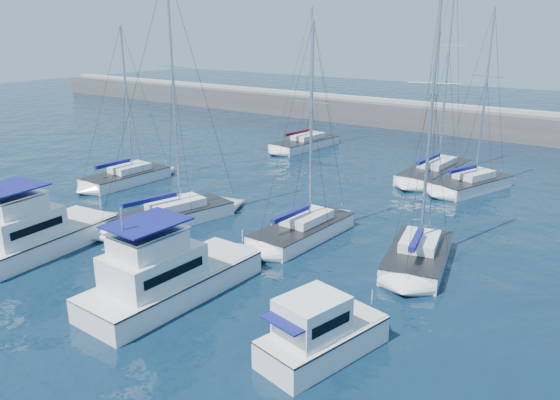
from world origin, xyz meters
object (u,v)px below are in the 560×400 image
Objects in this scene: sailboat_mid_b at (170,215)px; sailboat_mid_c at (303,230)px; sailboat_mid_e at (418,255)px; sailboat_back_a at (305,143)px; motor_yacht_stbd_inner at (166,277)px; motor_yacht_port_inner at (31,234)px; sailboat_mid_a at (126,177)px; sailboat_back_c at (470,184)px; sailboat_back_b at (434,171)px; motor_yacht_stbd_outer at (320,336)px.

sailboat_mid_c is (8.86, 3.05, -0.03)m from sailboat_mid_b.
sailboat_mid_c is at bearing 169.89° from sailboat_mid_e.
sailboat_mid_c is 0.89× the size of sailboat_back_a.
sailboat_mid_c is 7.51m from sailboat_mid_e.
sailboat_mid_e reaches higher than motor_yacht_stbd_inner.
sailboat_mid_a is at bearing 113.89° from motor_yacht_port_inner.
motor_yacht_stbd_inner is (10.79, 0.76, -0.00)m from motor_yacht_port_inner.
motor_yacht_port_inner is at bearing -161.79° from sailboat_mid_e.
sailboat_back_c is (16.75, 28.40, -0.60)m from motor_yacht_port_inner.
sailboat_mid_b reaches higher than motor_yacht_stbd_inner.
sailboat_mid_e reaches higher than sailboat_back_a.
sailboat_back_a is at bearing 115.89° from sailboat_mid_b.
sailboat_mid_e is at bearing -69.40° from sailboat_back_b.
motor_yacht_stbd_outer is 10.94m from sailboat_mid_e.
sailboat_mid_c is 0.84× the size of sailboat_mid_e.
sailboat_back_c reaches higher than motor_yacht_port_inner.
sailboat_back_a is (-13.90, 33.00, -0.61)m from motor_yacht_stbd_inner.
motor_yacht_stbd_outer is at bearing -22.75° from sailboat_mid_a.
sailboat_mid_b is at bearing 178.46° from sailboat_mid_e.
sailboat_mid_e is 31.19m from sailboat_back_a.
motor_yacht_port_inner is 32.97m from sailboat_back_c.
sailboat_mid_c is at bearing -91.76° from sailboat_back_b.
motor_yacht_port_inner is at bearing -79.19° from sailboat_back_a.
motor_yacht_stbd_inner is 0.71× the size of sailboat_mid_c.
sailboat_mid_e reaches higher than motor_yacht_stbd_outer.
sailboat_back_a is (-22.62, 32.77, -0.42)m from motor_yacht_stbd_outer.
motor_yacht_port_inner is at bearing -110.97° from sailboat_back_b.
sailboat_back_b reaches higher than sailboat_mid_b.
sailboat_mid_a is 28.81m from sailboat_back_c.
sailboat_mid_e is at bearing -38.93° from sailboat_back_a.
sailboat_mid_a reaches higher than motor_yacht_stbd_inner.
sailboat_mid_e is (19.14, 11.91, -0.58)m from motor_yacht_port_inner.
sailboat_mid_a reaches higher than motor_yacht_stbd_outer.
sailboat_back_c is (5.09, 16.96, 0.01)m from sailboat_mid_c.
sailboat_back_b reaches higher than sailboat_back_c.
motor_yacht_stbd_outer is 39.82m from sailboat_back_a.
sailboat_mid_b is 24.27m from sailboat_back_b.
sailboat_back_a is at bearing 113.94° from motor_yacht_stbd_inner.
sailboat_mid_a is 26.92m from sailboat_back_b.
sailboat_mid_e is (26.77, -1.12, 0.04)m from sailboat_mid_a.
sailboat_mid_b is 24.39m from sailboat_back_c.
sailboat_back_b is at bearing 78.18° from sailboat_mid_b.
motor_yacht_stbd_outer is at bearing -101.77° from sailboat_mid_e.
motor_yacht_port_inner is 33.91m from sailboat_back_a.
sailboat_mid_b is 1.14× the size of sailboat_back_c.
motor_yacht_stbd_outer is 0.36× the size of sailboat_mid_b.
sailboat_mid_b reaches higher than sailboat_mid_a.
sailboat_back_a is at bearing 88.82° from motor_yacht_port_inner.
sailboat_mid_c is 26.76m from sailboat_back_a.
sailboat_back_a is 0.84× the size of sailboat_back_b.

